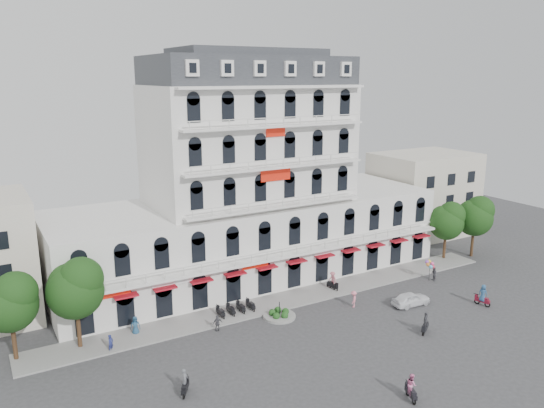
{
  "coord_description": "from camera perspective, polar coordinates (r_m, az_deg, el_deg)",
  "views": [
    {
      "loc": [
        -27.42,
        -34.92,
        22.98
      ],
      "look_at": [
        -1.52,
        10.0,
        10.38
      ],
      "focal_mm": 35.0,
      "sensor_mm": 36.0,
      "label": 1
    }
  ],
  "objects": [
    {
      "name": "tree_west_outer",
      "position": [
        48.26,
        -26.37,
        -9.27
      ],
      "size": [
        4.5,
        4.48,
        7.76
      ],
      "color": "#382314",
      "rests_on": "ground"
    },
    {
      "name": "main_building",
      "position": [
        61.0,
        -2.51,
        1.32
      ],
      "size": [
        45.0,
        15.0,
        25.8
      ],
      "color": "silver",
      "rests_on": "ground"
    },
    {
      "name": "balloon_vendor",
      "position": [
        63.82,
        16.86,
        -6.83
      ],
      "size": [
        1.4,
        1.3,
        2.45
      ],
      "color": "#4E4D53",
      "rests_on": "ground"
    },
    {
      "name": "rider_northeast",
      "position": [
        51.47,
        16.17,
        -12.18
      ],
      "size": [
        1.51,
        1.09,
        2.1
      ],
      "rotation": [
        0.0,
        0.0,
        3.69
      ],
      "color": "black",
      "rests_on": "ground"
    },
    {
      "name": "pedestrian_right",
      "position": [
        55.32,
        8.77,
        -10.08
      ],
      "size": [
        1.25,
        1.24,
        1.73
      ],
      "primitive_type": "imported",
      "rotation": [
        0.0,
        0.0,
        3.92
      ],
      "color": "pink",
      "rests_on": "ground"
    },
    {
      "name": "traffic_island",
      "position": [
        52.79,
        0.79,
        -11.84
      ],
      "size": [
        3.2,
        3.2,
        1.6
      ],
      "color": "gray",
      "rests_on": "ground"
    },
    {
      "name": "parked_scooter_row",
      "position": [
        53.69,
        -3.91,
        -11.71
      ],
      "size": [
        4.4,
        1.8,
        1.1
      ],
      "primitive_type": null,
      "color": "black",
      "rests_on": "ground"
    },
    {
      "name": "tree_west_inner",
      "position": [
        48.08,
        -20.38,
        -8.32
      ],
      "size": [
        4.76,
        4.76,
        8.25
      ],
      "color": "#382314",
      "rests_on": "ground"
    },
    {
      "name": "pedestrian_mid",
      "position": [
        50.24,
        -5.88,
        -12.63
      ],
      "size": [
        0.94,
        0.43,
        1.57
      ],
      "primitive_type": "imported",
      "rotation": [
        0.0,
        0.0,
        3.09
      ],
      "color": "#515057",
      "rests_on": "ground"
    },
    {
      "name": "rider_center",
      "position": [
        58.98,
        6.52,
        -8.17
      ],
      "size": [
        0.77,
        1.7,
        2.17
      ],
      "rotation": [
        0.0,
        0.0,
        4.84
      ],
      "color": "black",
      "rests_on": "ground"
    },
    {
      "name": "tree_east_outer",
      "position": [
        72.85,
        21.02,
        -1.11
      ],
      "size": [
        4.65,
        4.65,
        8.05
      ],
      "color": "#382314",
      "rests_on": "ground"
    },
    {
      "name": "parked_car",
      "position": [
        56.94,
        14.72,
        -9.85
      ],
      "size": [
        4.24,
        1.93,
        1.41
      ],
      "primitive_type": "imported",
      "rotation": [
        0.0,
        0.0,
        1.51
      ],
      "color": "white",
      "rests_on": "ground"
    },
    {
      "name": "flank_building_east",
      "position": [
        81.25,
        15.94,
        1.06
      ],
      "size": [
        14.0,
        10.0,
        12.0
      ],
      "primitive_type": "cube",
      "color": "beige",
      "rests_on": "ground"
    },
    {
      "name": "pedestrian_far",
      "position": [
        48.65,
        -16.96,
        -14.14
      ],
      "size": [
        0.68,
        0.64,
        1.56
      ],
      "primitive_type": "imported",
      "rotation": [
        0.0,
        0.0,
        0.67
      ],
      "color": "navy",
      "rests_on": "ground"
    },
    {
      "name": "sidewalk",
      "position": [
        56.61,
        1.87,
        -10.21
      ],
      "size": [
        53.0,
        4.0,
        0.16
      ],
      "primitive_type": "cube",
      "color": "gray",
      "rests_on": "ground"
    },
    {
      "name": "ground",
      "position": [
        49.99,
        7.47,
        -13.83
      ],
      "size": [
        120.0,
        120.0,
        0.0
      ],
      "primitive_type": "plane",
      "color": "#38383A",
      "rests_on": "ground"
    },
    {
      "name": "pedestrian_left",
      "position": [
        50.87,
        -14.48,
        -12.55
      ],
      "size": [
        0.98,
        0.76,
        1.77
      ],
      "primitive_type": "imported",
      "rotation": [
        0.0,
        0.0,
        -0.25
      ],
      "color": "navy",
      "rests_on": "ground"
    },
    {
      "name": "rider_west",
      "position": [
        41.7,
        -9.34,
        -18.47
      ],
      "size": [
        1.08,
        1.51,
        2.09
      ],
      "rotation": [
        0.0,
        0.0,
        1.02
      ],
      "color": "black",
      "rests_on": "ground"
    },
    {
      "name": "tree_east_inner",
      "position": [
        70.57,
        18.31,
        -1.63
      ],
      "size": [
        4.4,
        4.37,
        7.57
      ],
      "color": "#382314",
      "rests_on": "ground"
    },
    {
      "name": "rider_east",
      "position": [
        59.01,
        21.74,
        -9.08
      ],
      "size": [
        0.78,
        1.67,
        2.28
      ],
      "rotation": [
        0.0,
        0.0,
        1.83
      ],
      "color": "maroon",
      "rests_on": "ground"
    },
    {
      "name": "rider_southwest",
      "position": [
        41.77,
        14.76,
        -18.46
      ],
      "size": [
        0.87,
        1.64,
        2.12
      ],
      "rotation": [
        0.0,
        0.0,
        1.21
      ],
      "color": "black",
      "rests_on": "ground"
    }
  ]
}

